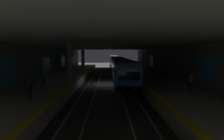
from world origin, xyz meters
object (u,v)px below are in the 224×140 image
(bench_left_mid, at_px, (153,69))
(trash_bin, at_px, (173,80))
(person_walking_mid, at_px, (140,69))
(person_waiting_near, at_px, (29,90))
(pillar_near, at_px, (70,65))
(bench_left_far, at_px, (149,68))
(suitcase_rolling, at_px, (43,81))
(pillar_far, at_px, (83,61))
(bench_right_near, at_px, (30,81))
(bench_left_near, at_px, (182,80))
(metro_train, at_px, (117,63))
(backpack_on_floor, at_px, (156,80))
(person_boarding, at_px, (191,81))
(person_standing_far, at_px, (160,70))
(bench_right_mid, at_px, (70,67))

(bench_left_mid, distance_m, trash_bin, 13.35)
(trash_bin, bearing_deg, bench_left_mid, -3.16)
(person_walking_mid, bearing_deg, person_waiting_near, 146.68)
(pillar_near, relative_size, person_waiting_near, 2.87)
(bench_left_far, height_order, suitcase_rolling, suitcase_rolling)
(pillar_far, xyz_separation_m, bench_right_near, (-12.17, 4.18, -1.75))
(pillar_far, distance_m, bench_left_near, 17.32)
(pillar_far, xyz_separation_m, person_waiting_near, (-18.54, 1.52, -1.42))
(bench_left_near, relative_size, bench_left_mid, 1.00)
(metro_train, bearing_deg, backpack_on_floor, -170.83)
(bench_left_near, relative_size, trash_bin, 2.00)
(pillar_far, height_order, person_waiting_near, pillar_far)
(pillar_near, xyz_separation_m, person_boarding, (-3.42, -12.50, -1.44))
(bench_right_near, xyz_separation_m, person_standing_far, (7.81, -16.54, 0.41))
(metro_train, distance_m, bench_left_far, 10.24)
(bench_right_near, xyz_separation_m, suitcase_rolling, (1.49, -0.95, -0.17))
(trash_bin, bearing_deg, bench_left_near, -128.63)
(bench_right_mid, xyz_separation_m, person_walking_mid, (-10.73, -13.92, 0.31))
(metro_train, height_order, bench_left_far, metro_train)
(person_standing_far, bearing_deg, bench_left_near, -175.72)
(person_waiting_near, height_order, trash_bin, person_waiting_near)
(bench_left_mid, bearing_deg, suitcase_rolling, 129.23)
(person_walking_mid, xyz_separation_m, trash_bin, (-9.44, -2.41, -0.41))
(person_walking_mid, xyz_separation_m, person_standing_far, (-2.95, -2.62, 0.10))
(pillar_far, height_order, bench_left_far, pillar_far)
(bench_right_near, relative_size, bench_right_mid, 1.00)
(bench_left_mid, distance_m, backpack_on_floor, 12.55)
(person_waiting_near, bearing_deg, pillar_near, -11.67)
(pillar_far, xyz_separation_m, bench_right_mid, (9.32, 4.18, -1.75))
(pillar_near, bearing_deg, bench_right_mid, 11.54)
(bench_right_mid, xyz_separation_m, person_boarding, (-23.91, -16.68, 0.31))
(bench_left_mid, height_order, person_waiting_near, person_waiting_near)
(trash_bin, bearing_deg, bench_right_mid, 39.00)
(metro_train, xyz_separation_m, suitcase_rolling, (-24.23, 9.78, -0.62))
(bench_left_mid, height_order, person_standing_far, person_standing_far)
(pillar_near, xyz_separation_m, person_standing_far, (6.81, -12.35, -1.34))
(pillar_near, relative_size, backpack_on_floor, 11.38)
(pillar_near, relative_size, bench_left_near, 2.68)
(person_walking_mid, relative_size, suitcase_rolling, 1.56)
(person_boarding, bearing_deg, person_standing_far, 0.81)
(bench_left_near, distance_m, backpack_on_floor, 3.05)
(pillar_near, xyz_separation_m, trash_bin, (0.32, -12.15, -1.85))
(metro_train, height_order, person_waiting_near, metro_train)
(bench_left_mid, xyz_separation_m, suitcase_rolling, (-13.16, 16.11, -0.17))
(person_walking_mid, height_order, backpack_on_floor, person_walking_mid)
(person_boarding, height_order, backpack_on_floor, person_boarding)
(pillar_far, height_order, backpack_on_floor, pillar_far)
(pillar_far, distance_m, person_boarding, 19.26)
(person_waiting_near, bearing_deg, person_walking_mid, -33.32)
(bench_left_mid, distance_m, suitcase_rolling, 20.80)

